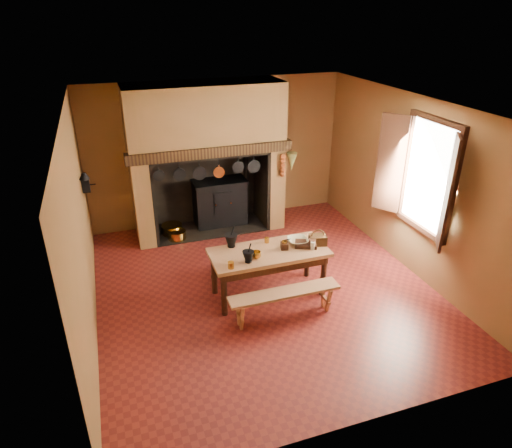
{
  "coord_description": "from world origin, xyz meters",
  "views": [
    {
      "loc": [
        -2.04,
        -5.65,
        4.01
      ],
      "look_at": [
        -0.02,
        0.3,
        0.97
      ],
      "focal_mm": 32.0,
      "sensor_mm": 36.0,
      "label": 1
    }
  ],
  "objects_px": {
    "iron_range": "(220,202)",
    "bench_front": "(284,298)",
    "work_table": "(269,258)",
    "mixing_bowl": "(298,241)",
    "coffee_grinder": "(284,245)",
    "wicker_basket": "(318,239)"
  },
  "relations": [
    {
      "from": "bench_front",
      "to": "wicker_basket",
      "type": "xyz_separation_m",
      "value": [
        0.77,
        0.6,
        0.5
      ]
    },
    {
      "from": "coffee_grinder",
      "to": "wicker_basket",
      "type": "xyz_separation_m",
      "value": [
        0.53,
        -0.01,
        0.02
      ]
    },
    {
      "from": "wicker_basket",
      "to": "coffee_grinder",
      "type": "bearing_deg",
      "value": -167.46
    },
    {
      "from": "work_table",
      "to": "wicker_basket",
      "type": "distance_m",
      "value": 0.79
    },
    {
      "from": "work_table",
      "to": "coffee_grinder",
      "type": "xyz_separation_m",
      "value": [
        0.23,
        -0.02,
        0.18
      ]
    },
    {
      "from": "iron_range",
      "to": "wicker_basket",
      "type": "bearing_deg",
      "value": -72.81
    },
    {
      "from": "mixing_bowl",
      "to": "wicker_basket",
      "type": "distance_m",
      "value": 0.3
    },
    {
      "from": "iron_range",
      "to": "work_table",
      "type": "xyz_separation_m",
      "value": [
        0.06,
        -2.63,
        0.15
      ]
    },
    {
      "from": "mixing_bowl",
      "to": "work_table",
      "type": "bearing_deg",
      "value": -170.36
    },
    {
      "from": "iron_range",
      "to": "mixing_bowl",
      "type": "relative_size",
      "value": 5.16
    },
    {
      "from": "bench_front",
      "to": "mixing_bowl",
      "type": "xyz_separation_m",
      "value": [
        0.49,
        0.72,
        0.45
      ]
    },
    {
      "from": "mixing_bowl",
      "to": "wicker_basket",
      "type": "height_order",
      "value": "wicker_basket"
    },
    {
      "from": "coffee_grinder",
      "to": "mixing_bowl",
      "type": "height_order",
      "value": "coffee_grinder"
    },
    {
      "from": "coffee_grinder",
      "to": "mixing_bowl",
      "type": "distance_m",
      "value": 0.28
    },
    {
      "from": "iron_range",
      "to": "coffee_grinder",
      "type": "relative_size",
      "value": 9.65
    },
    {
      "from": "wicker_basket",
      "to": "iron_range",
      "type": "bearing_deg",
      "value": 121.21
    },
    {
      "from": "iron_range",
      "to": "work_table",
      "type": "distance_m",
      "value": 2.63
    },
    {
      "from": "iron_range",
      "to": "bench_front",
      "type": "xyz_separation_m",
      "value": [
        0.06,
        -3.27,
        -0.15
      ]
    },
    {
      "from": "bench_front",
      "to": "coffee_grinder",
      "type": "distance_m",
      "value": 0.81
    },
    {
      "from": "coffee_grinder",
      "to": "iron_range",
      "type": "bearing_deg",
      "value": 108.81
    },
    {
      "from": "bench_front",
      "to": "mixing_bowl",
      "type": "bearing_deg",
      "value": 55.52
    },
    {
      "from": "iron_range",
      "to": "coffee_grinder",
      "type": "bearing_deg",
      "value": -83.72
    }
  ]
}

